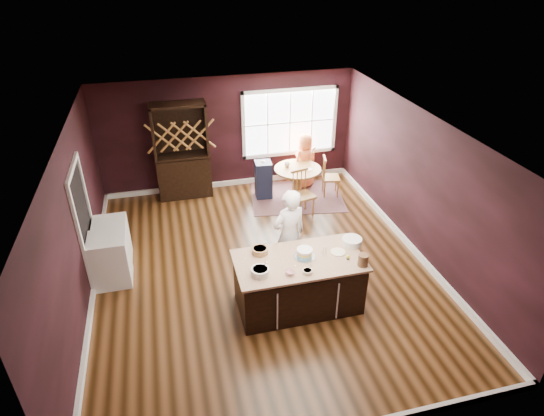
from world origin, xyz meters
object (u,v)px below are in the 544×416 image
at_px(chair_south, 303,194).
at_px(hutch, 182,151).
at_px(layer_cake, 304,253).
at_px(chair_north, 305,165).
at_px(washer, 110,260).
at_px(toddler, 262,163).
at_px(seated_woman, 305,161).
at_px(kitchen_island, 298,284).
at_px(dining_table, 297,177).
at_px(baker, 289,236).
at_px(high_chair, 263,179).
at_px(chair_east, 331,176).
at_px(dryer, 113,241).

height_order(chair_south, hutch, hutch).
height_order(layer_cake, hutch, hutch).
distance_m(chair_north, washer, 5.35).
distance_m(layer_cake, toddler, 3.88).
bearing_deg(seated_woman, kitchen_island, 43.93).
bearing_deg(dining_table, hutch, 163.47).
relative_size(baker, chair_south, 1.68).
distance_m(baker, toddler, 3.18).
relative_size(kitchen_island, chair_north, 2.16).
xyz_separation_m(layer_cake, chair_south, (0.86, 2.72, -0.47)).
distance_m(high_chair, toddler, 0.37).
height_order(chair_east, high_chair, chair_east).
bearing_deg(seated_woman, baker, 40.78).
height_order(seated_woman, hutch, hutch).
height_order(chair_east, washer, chair_east).
relative_size(chair_south, chair_north, 1.11).
distance_m(kitchen_island, baker, 0.88).
distance_m(layer_cake, dryer, 3.71).
bearing_deg(washer, chair_south, 19.27).
distance_m(chair_south, hutch, 2.95).
height_order(layer_cake, toddler, layer_cake).
distance_m(chair_south, dryer, 4.01).
xyz_separation_m(chair_east, seated_woman, (-0.47, 0.58, 0.19)).
bearing_deg(kitchen_island, dryer, 145.80).
bearing_deg(chair_north, chair_east, 76.06).
bearing_deg(chair_east, chair_south, 141.54).
bearing_deg(toddler, baker, -94.84).
distance_m(baker, layer_cake, 0.72).
xyz_separation_m(dining_table, layer_cake, (-0.97, -3.52, 0.46)).
bearing_deg(washer, chair_north, 33.24).
bearing_deg(dining_table, chair_north, 60.78).
bearing_deg(toddler, high_chair, -94.39).
height_order(baker, seated_woman, baker).
bearing_deg(layer_cake, baker, 94.11).
xyz_separation_m(toddler, washer, (-3.31, -2.54, -0.35)).
bearing_deg(high_chair, baker, -90.37).
height_order(dining_table, dryer, dryer).
height_order(baker, chair_north, baker).
distance_m(baker, chair_east, 3.33).
xyz_separation_m(kitchen_island, chair_east, (1.88, 3.51, 0.05)).
relative_size(chair_south, dryer, 1.21).
height_order(kitchen_island, chair_south, chair_south).
relative_size(toddler, washer, 0.28).
distance_m(seated_woman, toddler, 1.11).
bearing_deg(dryer, layer_cake, -32.62).
relative_size(chair_north, dryer, 1.09).
distance_m(chair_east, washer, 5.31).
height_order(chair_south, dryer, chair_south).
bearing_deg(high_chair, chair_north, 28.35).
relative_size(kitchen_island, washer, 2.22).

